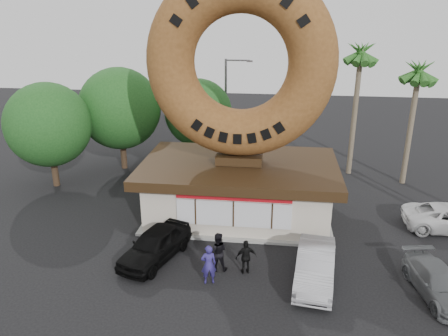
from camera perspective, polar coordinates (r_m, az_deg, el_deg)
ground at (r=21.05m, az=0.34°, el=-13.34°), size 90.00×90.00×0.00m
donut_shop at (r=25.48m, az=1.96°, el=-2.57°), size 11.20×7.20×3.80m
giant_donut at (r=23.66m, az=2.17°, el=13.50°), size 10.14×2.58×10.14m
tree_west at (r=33.28m, az=-13.46°, el=7.56°), size 6.00×6.00×7.65m
tree_mid at (r=33.84m, az=-3.37°, el=7.20°), size 5.20×5.20×6.63m
tree_far at (r=31.27m, az=-21.97°, el=5.25°), size 5.60×5.60×7.14m
palm_near at (r=32.04m, az=17.40°, el=13.58°), size 2.60×2.60×9.75m
palm_far at (r=31.49m, az=24.05°, el=10.95°), size 2.60×2.60×8.75m
street_lamp at (r=34.39m, az=0.47°, el=8.24°), size 2.11×0.20×8.00m
person_left at (r=19.81m, az=-2.02°, el=-12.47°), size 0.78×0.62×1.89m
person_center at (r=20.68m, az=-0.85°, el=-10.88°), size 1.01×0.83×1.91m
person_right at (r=20.53m, az=2.90°, el=-11.53°), size 1.07×0.71×1.69m
car_black at (r=21.84m, az=-8.98°, el=-9.87°), size 3.23×4.91×1.56m
car_silver at (r=20.43m, az=11.81°, el=-12.41°), size 2.17×4.83×1.54m
car_grey at (r=21.30m, az=26.18°, el=-13.28°), size 2.44×4.49×1.24m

